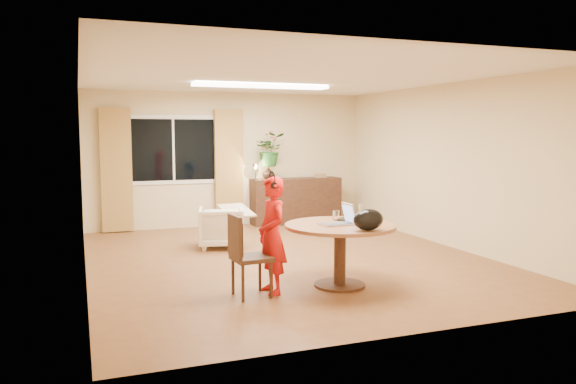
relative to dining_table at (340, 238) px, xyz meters
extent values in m
plane|color=brown|center=(-0.07, 1.56, -0.59)|extent=(6.50, 6.50, 0.00)
plane|color=white|center=(-0.07, 1.56, 2.01)|extent=(6.50, 6.50, 0.00)
plane|color=beige|center=(-0.07, 4.81, 0.71)|extent=(5.50, 0.00, 5.50)
plane|color=beige|center=(-2.82, 1.56, 0.71)|extent=(0.00, 6.50, 6.50)
plane|color=beige|center=(2.68, 1.56, 0.71)|extent=(0.00, 6.50, 6.50)
cube|color=white|center=(-1.17, 4.79, 0.91)|extent=(1.70, 0.02, 1.30)
cube|color=black|center=(-1.17, 4.78, 0.91)|extent=(1.55, 0.01, 1.15)
cube|color=white|center=(-1.17, 4.78, 0.91)|extent=(0.04, 0.01, 1.15)
cube|color=olive|center=(-2.22, 4.71, 0.56)|extent=(0.55, 0.08, 2.25)
cube|color=olive|center=(-0.12, 4.71, 0.56)|extent=(0.55, 0.08, 2.25)
cube|color=white|center=(-0.07, 2.76, 1.98)|extent=(2.20, 0.35, 0.05)
cylinder|color=brown|center=(0.00, 0.00, 0.14)|extent=(1.31, 1.31, 0.04)
cylinder|color=black|center=(0.00, 0.00, -0.23)|extent=(0.14, 0.14, 0.71)
cylinder|color=black|center=(0.00, 0.00, -0.57)|extent=(0.60, 0.60, 0.03)
imported|color=red|center=(-0.84, 0.02, 0.08)|extent=(0.51, 0.35, 1.33)
imported|color=beige|center=(-0.77, 2.74, -0.26)|extent=(0.84, 0.85, 0.65)
cube|color=black|center=(1.22, 4.57, -0.13)|extent=(1.82, 0.45, 0.91)
imported|color=black|center=(0.64, 4.57, 0.45)|extent=(0.25, 0.25, 0.25)
imported|color=#346C28|center=(0.68, 4.57, 0.90)|extent=(0.67, 0.60, 0.66)
camera|label=1|loc=(-2.86, -5.90, 1.23)|focal=35.00mm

